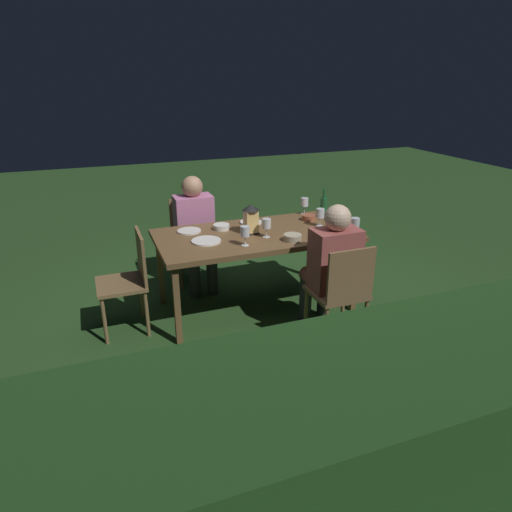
{
  "coord_description": "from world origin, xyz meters",
  "views": [
    {
      "loc": [
        1.38,
        3.64,
        2.07
      ],
      "look_at": [
        0.0,
        0.0,
        0.52
      ],
      "focal_mm": 32.02,
      "sensor_mm": 36.0,
      "label": 1
    }
  ],
  "objects_px": {
    "wine_glass_e": "(320,214)",
    "bowl_olives": "(309,217)",
    "dining_table": "(256,239)",
    "chair_side_right_a": "(342,290)",
    "chair_side_left_b": "(192,236)",
    "wine_glass_a": "(355,224)",
    "plate_d": "(251,222)",
    "wine_glass_d": "(305,203)",
    "potted_plant_by_hedge": "(25,456)",
    "wine_glass_c": "(267,224)",
    "wine_glass_b": "(245,232)",
    "plate_b": "(325,236)",
    "chair_head_far": "(129,277)",
    "bowl_bread": "(221,227)",
    "plate_a": "(206,241)",
    "person_in_pink": "(196,228)",
    "lantern_centerpiece": "(251,217)",
    "person_in_rust": "(330,264)",
    "green_bottle_on_table": "(324,207)",
    "plate_c": "(189,231)",
    "bowl_salad": "(293,237)"
  },
  "relations": [
    {
      "from": "plate_b",
      "to": "potted_plant_by_hedge",
      "type": "distance_m",
      "value": 2.76
    },
    {
      "from": "wine_glass_a",
      "to": "wine_glass_c",
      "type": "height_order",
      "value": "same"
    },
    {
      "from": "person_in_rust",
      "to": "wine_glass_b",
      "type": "height_order",
      "value": "person_in_rust"
    },
    {
      "from": "person_in_pink",
      "to": "plate_a",
      "type": "relative_size",
      "value": 4.55
    },
    {
      "from": "person_in_pink",
      "to": "plate_d",
      "type": "bearing_deg",
      "value": 143.01
    },
    {
      "from": "bowl_olives",
      "to": "lantern_centerpiece",
      "type": "bearing_deg",
      "value": 14.39
    },
    {
      "from": "wine_glass_e",
      "to": "person_in_rust",
      "type": "bearing_deg",
      "value": 69.72
    },
    {
      "from": "wine_glass_c",
      "to": "bowl_bread",
      "type": "height_order",
      "value": "wine_glass_c"
    },
    {
      "from": "person_in_rust",
      "to": "wine_glass_b",
      "type": "xyz_separation_m",
      "value": [
        0.6,
        -0.39,
        0.22
      ]
    },
    {
      "from": "wine_glass_e",
      "to": "plate_d",
      "type": "bearing_deg",
      "value": -29.26
    },
    {
      "from": "wine_glass_d",
      "to": "potted_plant_by_hedge",
      "type": "distance_m",
      "value": 3.28
    },
    {
      "from": "wine_glass_a",
      "to": "wine_glass_d",
      "type": "bearing_deg",
      "value": -82.44
    },
    {
      "from": "dining_table",
      "to": "plate_d",
      "type": "bearing_deg",
      "value": -101.37
    },
    {
      "from": "lantern_centerpiece",
      "to": "bowl_bread",
      "type": "distance_m",
      "value": 0.32
    },
    {
      "from": "wine_glass_e",
      "to": "bowl_olives",
      "type": "height_order",
      "value": "wine_glass_e"
    },
    {
      "from": "lantern_centerpiece",
      "to": "potted_plant_by_hedge",
      "type": "xyz_separation_m",
      "value": [
        1.78,
        1.69,
        -0.53
      ]
    },
    {
      "from": "wine_glass_c",
      "to": "bowl_bread",
      "type": "bearing_deg",
      "value": -48.81
    },
    {
      "from": "wine_glass_b",
      "to": "potted_plant_by_hedge",
      "type": "bearing_deg",
      "value": 40.79
    },
    {
      "from": "dining_table",
      "to": "chair_side_right_a",
      "type": "height_order",
      "value": "chair_side_right_a"
    },
    {
      "from": "bowl_olives",
      "to": "plate_d",
      "type": "bearing_deg",
      "value": -11.91
    },
    {
      "from": "wine_glass_a",
      "to": "wine_glass_d",
      "type": "distance_m",
      "value": 0.79
    },
    {
      "from": "bowl_olives",
      "to": "potted_plant_by_hedge",
      "type": "relative_size",
      "value": 0.2
    },
    {
      "from": "green_bottle_on_table",
      "to": "plate_b",
      "type": "bearing_deg",
      "value": 63.33
    },
    {
      "from": "wine_glass_e",
      "to": "chair_side_left_b",
      "type": "bearing_deg",
      "value": -39.85
    },
    {
      "from": "dining_table",
      "to": "person_in_rust",
      "type": "bearing_deg",
      "value": 121.59
    },
    {
      "from": "person_in_pink",
      "to": "plate_a",
      "type": "bearing_deg",
      "value": 83.82
    },
    {
      "from": "wine_glass_b",
      "to": "plate_b",
      "type": "height_order",
      "value": "wine_glass_b"
    },
    {
      "from": "chair_side_right_a",
      "to": "chair_side_left_b",
      "type": "height_order",
      "value": "same"
    },
    {
      "from": "wine_glass_a",
      "to": "wine_glass_e",
      "type": "bearing_deg",
      "value": -68.75
    },
    {
      "from": "person_in_pink",
      "to": "chair_head_far",
      "type": "bearing_deg",
      "value": 41.47
    },
    {
      "from": "lantern_centerpiece",
      "to": "chair_side_right_a",
      "type": "bearing_deg",
      "value": 117.24
    },
    {
      "from": "green_bottle_on_table",
      "to": "wine_glass_a",
      "type": "bearing_deg",
      "value": 88.55
    },
    {
      "from": "person_in_rust",
      "to": "bowl_salad",
      "type": "distance_m",
      "value": 0.42
    },
    {
      "from": "wine_glass_e",
      "to": "bowl_bread",
      "type": "height_order",
      "value": "wine_glass_e"
    },
    {
      "from": "chair_head_far",
      "to": "bowl_bread",
      "type": "relative_size",
      "value": 5.8
    },
    {
      "from": "wine_glass_a",
      "to": "bowl_bread",
      "type": "distance_m",
      "value": 1.21
    },
    {
      "from": "plate_d",
      "to": "plate_a",
      "type": "bearing_deg",
      "value": 34.11
    },
    {
      "from": "chair_side_left_b",
      "to": "wine_glass_a",
      "type": "xyz_separation_m",
      "value": [
        -1.18,
        1.24,
        0.37
      ]
    },
    {
      "from": "person_in_rust",
      "to": "person_in_pink",
      "type": "relative_size",
      "value": 1.0
    },
    {
      "from": "green_bottle_on_table",
      "to": "person_in_rust",
      "type": "bearing_deg",
      "value": 65.44
    },
    {
      "from": "plate_d",
      "to": "lantern_centerpiece",
      "type": "bearing_deg",
      "value": 70.18
    },
    {
      "from": "person_in_pink",
      "to": "lantern_centerpiece",
      "type": "bearing_deg",
      "value": 119.34
    },
    {
      "from": "plate_c",
      "to": "wine_glass_c",
      "type": "bearing_deg",
      "value": 147.46
    },
    {
      "from": "bowl_bread",
      "to": "plate_a",
      "type": "bearing_deg",
      "value": 51.81
    },
    {
      "from": "wine_glass_d",
      "to": "bowl_bread",
      "type": "distance_m",
      "value": 0.96
    },
    {
      "from": "wine_glass_b",
      "to": "plate_a",
      "type": "bearing_deg",
      "value": -36.18
    },
    {
      "from": "plate_a",
      "to": "plate_d",
      "type": "relative_size",
      "value": 1.21
    },
    {
      "from": "chair_head_far",
      "to": "dining_table",
      "type": "bearing_deg",
      "value": 180.0
    },
    {
      "from": "wine_glass_e",
      "to": "plate_a",
      "type": "bearing_deg",
      "value": 2.25
    },
    {
      "from": "person_in_rust",
      "to": "wine_glass_a",
      "type": "bearing_deg",
      "value": -145.17
    }
  ]
}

